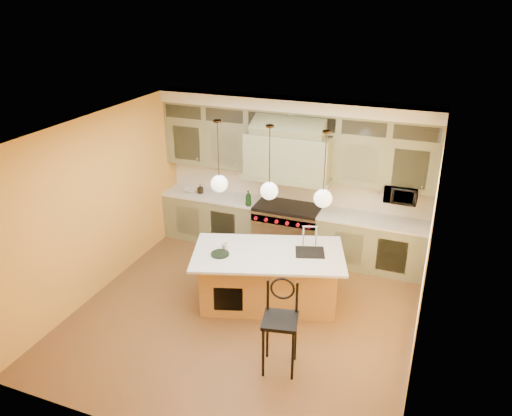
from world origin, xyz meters
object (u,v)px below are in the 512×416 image
at_px(kitchen_island, 269,276).
at_px(range, 288,229).
at_px(counter_stool, 280,320).
at_px(microwave, 401,193).

bearing_deg(kitchen_island, range, 79.80).
distance_m(range, counter_stool, 3.17).
bearing_deg(counter_stool, range, 94.43).
height_order(range, kitchen_island, kitchen_island).
bearing_deg(range, microwave, 3.12).
bearing_deg(microwave, kitchen_island, -133.66).
xyz_separation_m(kitchen_island, counter_stool, (0.64, -1.34, 0.26)).
relative_size(range, microwave, 2.21).
height_order(kitchen_island, microwave, microwave).
xyz_separation_m(range, microwave, (1.95, 0.11, 0.96)).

